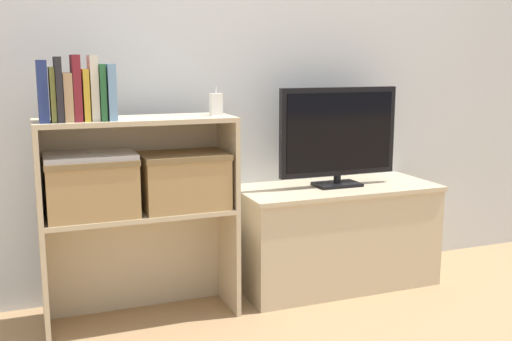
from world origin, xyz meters
TOP-DOWN VIEW (x-y plane):
  - ground_plane at (0.00, 0.00)m, footprint 16.00×16.00m
  - wall_back at (0.00, 0.45)m, footprint 10.00×0.05m
  - tv_stand at (0.45, 0.21)m, footprint 0.99×0.44m
  - tv at (0.45, 0.21)m, footprint 0.61×0.14m
  - bookshelf_lower_tier at (-0.53, 0.20)m, footprint 0.81×0.29m
  - bookshelf_upper_tier at (-0.53, 0.20)m, footprint 0.81×0.29m
  - book_navy at (-0.89, 0.10)m, footprint 0.04×0.14m
  - book_olive at (-0.85, 0.10)m, footprint 0.02×0.13m
  - book_charcoal at (-0.83, 0.10)m, footprint 0.02×0.15m
  - book_tan at (-0.80, 0.10)m, footprint 0.03×0.14m
  - book_maroon at (-0.76, 0.10)m, footprint 0.03×0.14m
  - book_mustard at (-0.73, 0.10)m, footprint 0.02×0.13m
  - book_ivory at (-0.70, 0.10)m, footprint 0.03×0.12m
  - book_forest at (-0.67, 0.10)m, footprint 0.02×0.14m
  - book_skyblue at (-0.63, 0.10)m, footprint 0.03×0.15m
  - baby_monitor at (-0.18, 0.14)m, footprint 0.05×0.04m
  - storage_basket_left at (-0.72, 0.13)m, footprint 0.36×0.26m
  - storage_basket_right at (-0.34, 0.13)m, footprint 0.36×0.26m
  - laptop at (-0.72, 0.13)m, footprint 0.36×0.24m

SIDE VIEW (x-z plane):
  - ground_plane at x=0.00m, z-range 0.00..0.00m
  - tv_stand at x=0.45m, z-range 0.00..0.50m
  - bookshelf_lower_tier at x=-0.53m, z-range 0.06..0.54m
  - storage_basket_left at x=-0.72m, z-range 0.49..0.73m
  - storage_basket_right at x=-0.34m, z-range 0.49..0.73m
  - laptop at x=-0.72m, z-range 0.72..0.74m
  - bookshelf_upper_tier at x=-0.53m, z-range 0.54..0.93m
  - tv at x=0.45m, z-range 0.52..1.00m
  - baby_monitor at x=-0.18m, z-range 0.86..0.99m
  - book_tan at x=-0.80m, z-range 0.88..1.06m
  - book_mustard at x=-0.73m, z-range 0.88..1.08m
  - book_olive at x=-0.85m, z-range 0.88..1.08m
  - book_forest at x=-0.67m, z-range 0.88..1.09m
  - book_skyblue at x=-0.63m, z-range 0.88..1.10m
  - book_navy at x=-0.89m, z-range 0.88..1.11m
  - book_charcoal at x=-0.83m, z-range 0.88..1.12m
  - book_ivory at x=-0.70m, z-range 0.88..1.13m
  - book_maroon at x=-0.76m, z-range 0.88..1.13m
  - wall_back at x=0.00m, z-range 0.00..2.40m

